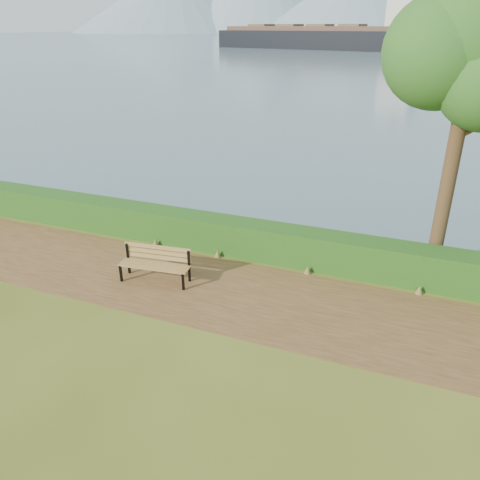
% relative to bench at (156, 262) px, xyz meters
% --- Properties ---
extents(ground, '(140.00, 140.00, 0.00)m').
position_rel_bench_xyz_m(ground, '(2.07, -0.24, -0.54)').
color(ground, '#4A5819').
rests_on(ground, ground).
extents(path, '(40.00, 3.40, 0.01)m').
position_rel_bench_xyz_m(path, '(2.07, 0.06, -0.54)').
color(path, '#51341B').
rests_on(path, ground).
extents(hedge, '(32.00, 0.85, 1.00)m').
position_rel_bench_xyz_m(hedge, '(2.07, 2.36, -0.04)').
color(hedge, '#1E4B15').
rests_on(hedge, ground).
extents(water, '(700.00, 510.00, 0.00)m').
position_rel_bench_xyz_m(water, '(2.07, 259.76, -0.54)').
color(water, '#445C6D').
rests_on(water, ground).
extents(bench, '(1.93, 0.77, 0.94)m').
position_rel_bench_xyz_m(bench, '(0.00, 0.00, 0.00)').
color(bench, black).
rests_on(bench, ground).
extents(tree, '(3.92, 3.29, 7.87)m').
position_rel_bench_xyz_m(tree, '(6.81, 3.01, 5.31)').
color(tree, '#3B2418').
rests_on(tree, ground).
extents(cargo_ship, '(67.47, 25.33, 20.29)m').
position_rel_bench_xyz_m(cargo_ship, '(-20.98, 129.65, 2.48)').
color(cargo_ship, black).
rests_on(cargo_ship, ground).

